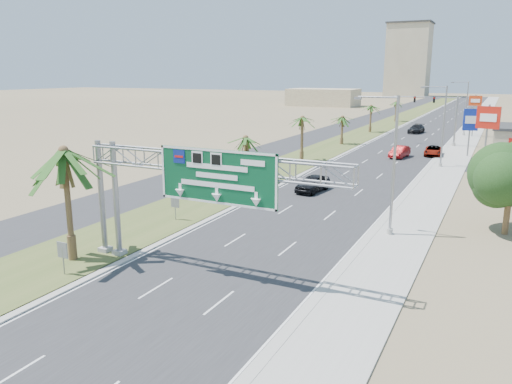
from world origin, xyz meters
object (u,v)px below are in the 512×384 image
object	(u,v)px
palm_near	(63,151)
pole_sign_blue	(471,121)
sign_gantry	(197,172)
car_mid_lane	(400,152)
car_far	(416,129)
car_right_lane	(433,151)
signal_mast	(443,116)
car_left_lane	(313,183)
pole_sign_red_far	(475,104)
pole_sign_red_near	(488,121)

from	to	relation	value
palm_near	pole_sign_blue	xyz separation A→B (m)	(19.13, 54.21, -1.97)
sign_gantry	pole_sign_blue	world-z (taller)	sign_gantry
sign_gantry	car_mid_lane	bearing A→B (deg)	86.90
car_far	sign_gantry	bearing A→B (deg)	-84.00
sign_gantry	palm_near	world-z (taller)	palm_near
car_mid_lane	car_right_lane	distance (m)	5.44
signal_mast	pole_sign_blue	size ratio (longest dim) A/B	1.49
sign_gantry	car_left_lane	size ratio (longest dim) A/B	3.46
pole_sign_blue	pole_sign_red_far	world-z (taller)	pole_sign_red_far
sign_gantry	car_mid_lane	size ratio (longest dim) A/B	3.41
pole_sign_blue	pole_sign_red_near	bearing A→B (deg)	-80.64
car_left_lane	pole_sign_blue	world-z (taller)	pole_sign_blue
car_left_lane	sign_gantry	bearing A→B (deg)	-80.28
pole_sign_red_far	car_far	bearing A→B (deg)	172.82
palm_near	car_left_lane	size ratio (longest dim) A/B	1.72
pole_sign_blue	car_right_lane	bearing A→B (deg)	-163.08
palm_near	pole_sign_blue	size ratio (longest dim) A/B	1.21
car_mid_lane	pole_sign_blue	bearing A→B (deg)	37.26
signal_mast	pole_sign_blue	bearing A→B (deg)	-64.02
sign_gantry	car_left_lane	world-z (taller)	sign_gantry
car_left_lane	signal_mast	bearing A→B (deg)	86.10
car_left_lane	pole_sign_red_far	distance (m)	55.92
car_left_lane	pole_sign_red_near	size ratio (longest dim) A/B	0.59
sign_gantry	car_left_lane	xyz separation A→B (m)	(-1.18, 22.50, -5.23)
signal_mast	car_far	distance (m)	17.92
palm_near	pole_sign_red_far	bearing A→B (deg)	77.02
sign_gantry	pole_sign_red_near	world-z (taller)	pole_sign_red_near
signal_mast	palm_near	bearing A→B (deg)	-102.66
car_left_lane	car_right_lane	distance (m)	29.48
signal_mast	pole_sign_red_near	distance (m)	26.66
car_mid_lane	car_far	distance (m)	31.17
sign_gantry	car_right_lane	world-z (taller)	sign_gantry
palm_near	signal_mast	bearing A→B (deg)	77.34
palm_near	car_left_lane	world-z (taller)	palm_near
car_far	pole_sign_blue	xyz separation A→B (m)	(11.10, -26.02, 4.14)
car_left_lane	pole_sign_blue	xyz separation A→B (m)	(12.17, 29.79, 4.13)
sign_gantry	signal_mast	world-z (taller)	signal_mast
car_far	pole_sign_red_far	size ratio (longest dim) A/B	0.73
car_mid_lane	car_far	world-z (taller)	car_far
palm_near	pole_sign_red_near	size ratio (longest dim) A/B	1.02
signal_mast	car_mid_lane	xyz separation A→B (m)	(-3.67, -14.80, -4.04)
signal_mast	car_right_lane	world-z (taller)	signal_mast
pole_sign_blue	pole_sign_red_far	xyz separation A→B (m)	(-0.93, 24.74, 1.07)
signal_mast	car_right_lane	distance (m)	11.86
pole_sign_red_near	pole_sign_blue	size ratio (longest dim) A/B	1.19
car_mid_lane	pole_sign_blue	world-z (taller)	pole_sign_blue
car_left_lane	car_far	bearing A→B (deg)	95.62
car_left_lane	pole_sign_blue	bearing A→B (deg)	74.50
signal_mast	car_mid_lane	distance (m)	15.77
car_mid_lane	car_far	bearing A→B (deg)	101.32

